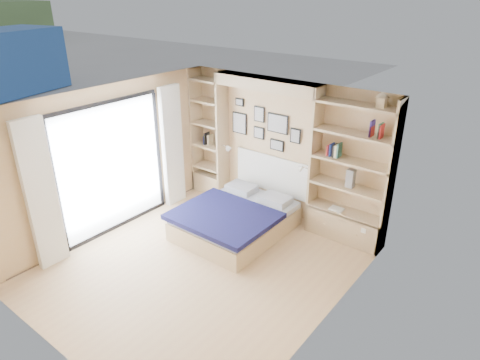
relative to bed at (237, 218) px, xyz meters
The scene contains 8 objects.
ground 1.19m from the bed, 79.12° to the right, with size 4.50×4.50×0.00m, color tan.
room_shell 0.91m from the bed, 113.65° to the left, with size 4.50×4.50×4.50m.
bed is the anchor object (origin of this frame).
photo_gallery 1.74m from the bed, 102.13° to the left, with size 1.48×0.02×0.82m.
reading_lamps 1.20m from the bed, 95.37° to the left, with size 1.92×0.12×0.15m.
shelf_decor 2.12m from the bed, 35.82° to the left, with size 3.52×0.23×2.03m.
deck 3.58m from the bed, 161.35° to the right, with size 3.20×4.00×0.05m, color brown.
deck_chair 3.53m from the bed, 165.39° to the right, with size 0.47×0.73×0.70m.
Camera 1 is at (3.77, -3.88, 3.91)m, focal length 32.00 mm.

